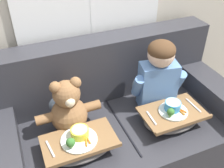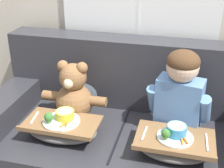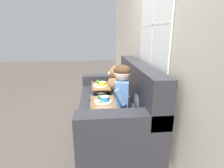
{
  "view_description": "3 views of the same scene",
  "coord_description": "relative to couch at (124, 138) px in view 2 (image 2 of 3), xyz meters",
  "views": [
    {
      "loc": [
        -0.6,
        -1.31,
        1.84
      ],
      "look_at": [
        -0.01,
        0.11,
        0.74
      ],
      "focal_mm": 42.0,
      "sensor_mm": 36.0,
      "label": 1
    },
    {
      "loc": [
        0.36,
        -1.7,
        1.64
      ],
      "look_at": [
        -0.07,
        0.03,
        0.78
      ],
      "focal_mm": 50.0,
      "sensor_mm": 36.0,
      "label": 2
    },
    {
      "loc": [
        2.36,
        -0.27,
        1.38
      ],
      "look_at": [
        -0.14,
        -0.0,
        0.66
      ],
      "focal_mm": 28.0,
      "sensor_mm": 36.0,
      "label": 3
    }
  ],
  "objects": [
    {
      "name": "couch",
      "position": [
        0.0,
        0.0,
        0.0
      ],
      "size": [
        1.85,
        0.95,
        0.98
      ],
      "color": "#2D2D33",
      "rests_on": "ground_plane"
    },
    {
      "name": "throw_pillow_behind_child",
      "position": [
        0.35,
        0.23,
        0.28
      ],
      "size": [
        0.33,
        0.16,
        0.35
      ],
      "color": "slate",
      "rests_on": "couch"
    },
    {
      "name": "throw_pillow_behind_teddy",
      "position": [
        -0.35,
        0.23,
        0.28
      ],
      "size": [
        0.32,
        0.15,
        0.33
      ],
      "color": "slate",
      "rests_on": "couch"
    },
    {
      "name": "child_figure",
      "position": [
        0.35,
        -0.0,
        0.43
      ],
      "size": [
        0.42,
        0.23,
        0.57
      ],
      "color": "#5B84BC",
      "rests_on": "couch"
    },
    {
      "name": "teddy_bear",
      "position": [
        -0.35,
        -0.01,
        0.3
      ],
      "size": [
        0.46,
        0.32,
        0.43
      ],
      "color": "brown",
      "rests_on": "couch"
    },
    {
      "name": "lap_tray_child",
      "position": [
        0.35,
        -0.24,
        0.18
      ],
      "size": [
        0.46,
        0.3,
        0.18
      ],
      "color": "slate",
      "rests_on": "child_figure"
    },
    {
      "name": "lap_tray_teddy",
      "position": [
        -0.35,
        -0.24,
        0.18
      ],
      "size": [
        0.48,
        0.28,
        0.19
      ],
      "color": "slate",
      "rests_on": "teddy_bear"
    }
  ]
}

